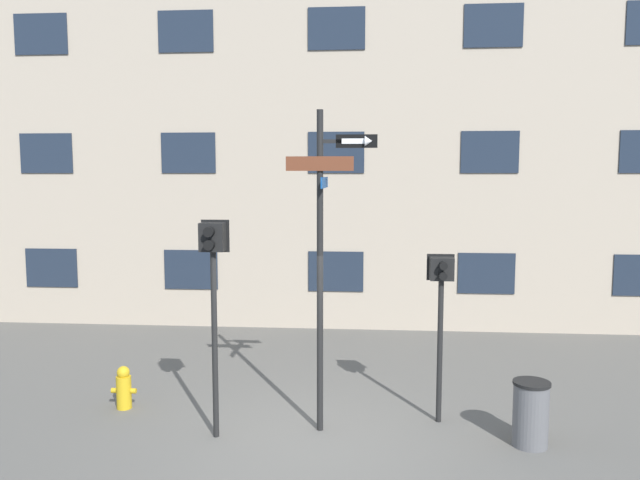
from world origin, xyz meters
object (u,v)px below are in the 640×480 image
(street_sign_pole, at_px, (324,246))
(fire_hydrant, at_px, (124,388))
(pedestrian_signal_left, at_px, (213,269))
(trash_bin, at_px, (531,414))
(pedestrian_signal_right, at_px, (441,292))

(street_sign_pole, xyz_separation_m, fire_hydrant, (-3.16, 0.57, -2.32))
(pedestrian_signal_left, bearing_deg, trash_bin, 0.83)
(street_sign_pole, bearing_deg, pedestrian_signal_right, 15.02)
(pedestrian_signal_left, bearing_deg, street_sign_pole, 13.12)
(pedestrian_signal_right, xyz_separation_m, fire_hydrant, (-4.81, 0.13, -1.61))
(pedestrian_signal_right, distance_m, fire_hydrant, 5.07)
(street_sign_pole, distance_m, trash_bin, 3.56)
(street_sign_pole, relative_size, pedestrian_signal_right, 1.82)
(street_sign_pole, bearing_deg, pedestrian_signal_left, -166.88)
(pedestrian_signal_left, relative_size, trash_bin, 3.40)
(street_sign_pole, height_order, pedestrian_signal_left, street_sign_pole)
(pedestrian_signal_left, distance_m, trash_bin, 4.66)
(pedestrian_signal_left, xyz_separation_m, trash_bin, (4.26, 0.06, -1.90))
(street_sign_pole, bearing_deg, fire_hydrant, 169.72)
(pedestrian_signal_right, xyz_separation_m, trash_bin, (1.13, -0.73, -1.49))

